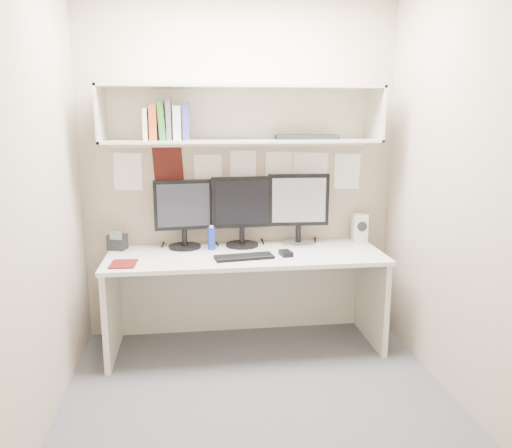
{
  "coord_description": "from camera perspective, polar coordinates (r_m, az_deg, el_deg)",
  "views": [
    {
      "loc": [
        -0.37,
        -2.84,
        1.69
      ],
      "look_at": [
        0.04,
        0.35,
        1.01
      ],
      "focal_mm": 35.0,
      "sensor_mm": 36.0,
      "label": 1
    }
  ],
  "objects": [
    {
      "name": "wall_right",
      "position": [
        3.27,
        21.54,
        4.26
      ],
      "size": [
        0.02,
        2.0,
        2.6
      ],
      "primitive_type": "cube",
      "color": "tan",
      "rests_on": "ground"
    },
    {
      "name": "monitor_center",
      "position": [
        3.79,
        -1.64,
        1.69
      ],
      "size": [
        0.46,
        0.25,
        0.53
      ],
      "rotation": [
        0.0,
        0.0,
        0.05
      ],
      "color": "black",
      "rests_on": "desk"
    },
    {
      "name": "overhead_hutch",
      "position": [
        3.72,
        -1.62,
        12.41
      ],
      "size": [
        2.0,
        0.38,
        0.4
      ],
      "color": "beige",
      "rests_on": "wall_back"
    },
    {
      "name": "blue_bottle",
      "position": [
        3.74,
        -5.1,
        -1.62
      ],
      "size": [
        0.06,
        0.06,
        0.18
      ],
      "color": "navy",
      "rests_on": "desk"
    },
    {
      "name": "monitor_right",
      "position": [
        3.85,
        4.88,
        1.93
      ],
      "size": [
        0.47,
        0.26,
        0.55
      ],
      "rotation": [
        0.0,
        0.0,
        -0.05
      ],
      "color": "#A5A5AA",
      "rests_on": "desk"
    },
    {
      "name": "wall_left",
      "position": [
        2.98,
        -23.4,
        3.45
      ],
      "size": [
        0.02,
        2.0,
        2.6
      ],
      "primitive_type": "cube",
      "color": "tan",
      "rests_on": "ground"
    },
    {
      "name": "maroon_notebook",
      "position": [
        3.47,
        -14.92,
        -4.43
      ],
      "size": [
        0.18,
        0.21,
        0.01
      ],
      "primitive_type": "cube",
      "rotation": [
        0.0,
        0.0,
        -0.04
      ],
      "color": "#520E0E",
      "rests_on": "desk"
    },
    {
      "name": "mouse",
      "position": [
        3.57,
        3.43,
        -3.36
      ],
      "size": [
        0.09,
        0.13,
        0.04
      ],
      "primitive_type": "cube",
      "rotation": [
        0.0,
        0.0,
        0.17
      ],
      "color": "black",
      "rests_on": "desk"
    },
    {
      "name": "monitor_left",
      "position": [
        3.77,
        -8.25,
        1.4
      ],
      "size": [
        0.44,
        0.24,
        0.52
      ],
      "rotation": [
        0.0,
        0.0,
        0.08
      ],
      "color": "black",
      "rests_on": "desk"
    },
    {
      "name": "speaker",
      "position": [
        4.05,
        11.76,
        -0.4
      ],
      "size": [
        0.12,
        0.12,
        0.22
      ],
      "rotation": [
        0.0,
        0.0,
        -0.06
      ],
      "color": "#BABBB6",
      "rests_on": "desk"
    },
    {
      "name": "wall_front",
      "position": [
        1.92,
        4.01,
        0.14
      ],
      "size": [
        2.4,
        0.02,
        2.6
      ],
      "primitive_type": "cube",
      "color": "tan",
      "rests_on": "ground"
    },
    {
      "name": "hutch_tray",
      "position": [
        3.77,
        5.82,
        9.87
      ],
      "size": [
        0.47,
        0.2,
        0.03
      ],
      "primitive_type": "cube",
      "rotation": [
        0.0,
        0.0,
        -0.06
      ],
      "color": "black",
      "rests_on": "overhead_hutch"
    },
    {
      "name": "wall_back",
      "position": [
        3.88,
        -1.79,
        6.18
      ],
      "size": [
        2.4,
        0.02,
        2.6
      ],
      "primitive_type": "cube",
      "color": "tan",
      "rests_on": "ground"
    },
    {
      "name": "floor",
      "position": [
        3.33,
        0.12,
        -18.58
      ],
      "size": [
        2.4,
        2.0,
        0.01
      ],
      "primitive_type": "cube",
      "color": "#48484D",
      "rests_on": "ground"
    },
    {
      "name": "book_stack",
      "position": [
        3.63,
        -10.13,
        11.42
      ],
      "size": [
        0.32,
        0.18,
        0.29
      ],
      "color": "silver",
      "rests_on": "overhead_hutch"
    },
    {
      "name": "desk_phone",
      "position": [
        3.86,
        -15.57,
        -1.97
      ],
      "size": [
        0.15,
        0.15,
        0.15
      ],
      "rotation": [
        0.0,
        0.0,
        -0.35
      ],
      "color": "black",
      "rests_on": "desk"
    },
    {
      "name": "desk",
      "position": [
        3.75,
        -1.17,
        -8.71
      ],
      "size": [
        2.0,
        0.7,
        0.73
      ],
      "color": "beige",
      "rests_on": "floor"
    },
    {
      "name": "keyboard",
      "position": [
        3.5,
        -1.38,
        -3.79
      ],
      "size": [
        0.43,
        0.2,
        0.02
      ],
      "primitive_type": "cube",
      "rotation": [
        0.0,
        0.0,
        0.14
      ],
      "color": "black",
      "rests_on": "desk"
    },
    {
      "name": "pinned_papers",
      "position": [
        3.88,
        -1.78,
        5.44
      ],
      "size": [
        1.92,
        0.01,
        0.48
      ],
      "primitive_type": null,
      "color": "white",
      "rests_on": "wall_back"
    }
  ]
}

